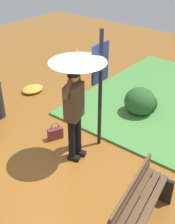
{
  "coord_description": "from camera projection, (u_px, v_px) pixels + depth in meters",
  "views": [
    {
      "loc": [
        -2.98,
        -2.66,
        3.6
      ],
      "look_at": [
        0.58,
        0.2,
        0.85
      ],
      "focal_mm": 47.54,
      "sensor_mm": 36.0,
      "label": 1
    }
  ],
  "objects": [
    {
      "name": "ground_plane",
      "position": [
        76.0,
        170.0,
        5.28
      ],
      "size": [
        18.0,
        18.0,
        0.0
      ],
      "primitive_type": "plane",
      "color": "brown"
    },
    {
      "name": "info_sign_post",
      "position": [
        100.0,
        77.0,
        5.21
      ],
      "size": [
        0.44,
        0.07,
        2.3
      ],
      "color": "black",
      "rests_on": "ground_plane"
    },
    {
      "name": "grass_verge",
      "position": [
        174.0,
        101.0,
        7.41
      ],
      "size": [
        4.8,
        4.0,
        0.05
      ],
      "color": "#47843D",
      "rests_on": "ground_plane"
    },
    {
      "name": "leaf_pile_by_bench",
      "position": [
        33.0,
        89.0,
        7.87
      ],
      "size": [
        0.6,
        0.48,
        0.13
      ],
      "color": "gold",
      "rests_on": "ground_plane"
    },
    {
      "name": "shrub_cluster",
      "position": [
        141.0,
        102.0,
        6.79
      ],
      "size": [
        0.79,
        0.71,
        0.64
      ],
      "color": "#285628",
      "rests_on": "ground_plane"
    },
    {
      "name": "park_bench",
      "position": [
        139.0,
        205.0,
        4.08
      ],
      "size": [
        1.4,
        0.58,
        0.75
      ],
      "color": "black",
      "rests_on": "ground_plane"
    },
    {
      "name": "person_with_umbrella",
      "position": [
        76.0,
        80.0,
        4.86
      ],
      "size": [
        0.96,
        0.96,
        2.04
      ],
      "color": "black",
      "rests_on": "ground_plane"
    },
    {
      "name": "handbag",
      "position": [
        55.0,
        133.0,
        6.02
      ],
      "size": [
        0.33,
        0.25,
        0.37
      ],
      "color": "brown",
      "rests_on": "ground_plane"
    }
  ]
}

